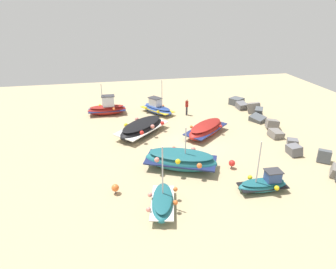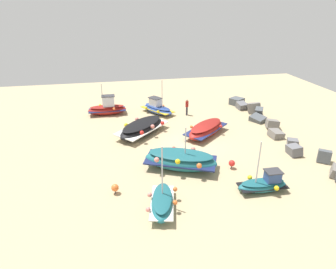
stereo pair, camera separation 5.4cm
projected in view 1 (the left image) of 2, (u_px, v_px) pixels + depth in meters
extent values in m
plane|color=tan|center=(192.00, 143.00, 24.92)|extent=(45.87, 45.87, 0.00)
ellipsoid|color=maroon|center=(206.00, 130.00, 26.32)|extent=(4.59, 4.86, 1.04)
cube|color=navy|center=(206.00, 129.00, 26.30)|extent=(4.50, 4.75, 0.12)
ellipsoid|color=maroon|center=(206.00, 125.00, 26.15)|extent=(4.03, 4.27, 0.20)
sphere|color=orange|center=(191.00, 127.00, 26.13)|extent=(0.27, 0.27, 0.27)
sphere|color=red|center=(221.00, 126.00, 26.27)|extent=(0.27, 0.27, 0.27)
ellipsoid|color=#1E6670|center=(181.00, 161.00, 20.88)|extent=(3.95, 5.55, 1.35)
cube|color=navy|center=(181.00, 160.00, 20.85)|extent=(3.88, 5.36, 0.22)
ellipsoid|color=#1A565F|center=(181.00, 154.00, 20.66)|extent=(3.43, 4.86, 0.30)
cylinder|color=#B7B7BC|center=(186.00, 141.00, 20.16)|extent=(0.08, 0.08, 1.97)
sphere|color=orange|center=(199.00, 166.00, 19.42)|extent=(0.36, 0.36, 0.36)
sphere|color=#EA7F75|center=(193.00, 149.00, 21.56)|extent=(0.36, 0.36, 0.36)
sphere|color=yellow|center=(178.00, 162.00, 19.65)|extent=(0.36, 0.36, 0.36)
sphere|color=red|center=(174.00, 149.00, 21.89)|extent=(0.36, 0.36, 0.36)
sphere|color=#EA7F75|center=(157.00, 160.00, 19.95)|extent=(0.36, 0.36, 0.36)
ellipsoid|color=#1E6670|center=(163.00, 203.00, 16.82)|extent=(3.56, 1.95, 0.84)
cube|color=white|center=(163.00, 202.00, 16.80)|extent=(3.43, 1.96, 0.07)
ellipsoid|color=#1A565F|center=(163.00, 198.00, 16.67)|extent=(3.13, 1.71, 0.14)
cylinder|color=#B7B7BC|center=(163.00, 171.00, 16.33)|extent=(0.08, 0.08, 3.01)
sphere|color=orange|center=(175.00, 189.00, 17.48)|extent=(0.28, 0.28, 0.28)
sphere|color=#EA7F75|center=(150.00, 195.00, 16.96)|extent=(0.28, 0.28, 0.28)
sphere|color=orange|center=(175.00, 203.00, 16.43)|extent=(0.28, 0.28, 0.28)
sphere|color=#EA7F75|center=(149.00, 209.00, 15.94)|extent=(0.28, 0.28, 0.28)
ellipsoid|color=black|center=(142.00, 128.00, 26.47)|extent=(5.40, 5.37, 1.18)
cube|color=white|center=(142.00, 128.00, 26.45)|extent=(5.26, 5.24, 0.20)
ellipsoid|color=black|center=(142.00, 124.00, 26.29)|extent=(4.72, 4.70, 0.27)
sphere|color=red|center=(162.00, 123.00, 26.94)|extent=(0.35, 0.35, 0.35)
sphere|color=#EA7F75|center=(137.00, 119.00, 27.49)|extent=(0.35, 0.35, 0.35)
sphere|color=#EA7F75|center=(153.00, 126.00, 25.69)|extent=(0.35, 0.35, 0.35)
sphere|color=yellow|center=(126.00, 125.00, 26.35)|extent=(0.35, 0.35, 0.35)
sphere|color=red|center=(142.00, 133.00, 24.53)|extent=(0.35, 0.35, 0.35)
ellipsoid|color=maroon|center=(107.00, 110.00, 31.16)|extent=(1.53, 4.01, 0.96)
cube|color=navy|center=(107.00, 110.00, 31.14)|extent=(1.58, 3.85, 0.10)
ellipsoid|color=maroon|center=(107.00, 107.00, 31.00)|extent=(1.34, 3.53, 0.17)
cube|color=silver|center=(108.00, 101.00, 30.79)|extent=(0.88, 1.19, 1.06)
cube|color=#333338|center=(108.00, 96.00, 30.56)|extent=(1.02, 1.39, 0.06)
cylinder|color=#B7B7BC|center=(102.00, 95.00, 30.41)|extent=(0.08, 0.08, 2.39)
sphere|color=yellow|center=(100.00, 105.00, 31.64)|extent=(0.28, 0.28, 0.28)
sphere|color=orange|center=(114.00, 109.00, 30.39)|extent=(0.28, 0.28, 0.28)
ellipsoid|color=#2D4C9E|center=(157.00, 110.00, 31.57)|extent=(4.08, 3.46, 0.81)
cube|color=gold|center=(157.00, 109.00, 31.55)|extent=(3.97, 3.40, 0.11)
ellipsoid|color=navy|center=(157.00, 107.00, 31.44)|extent=(3.58, 3.03, 0.16)
cube|color=silver|center=(155.00, 102.00, 31.46)|extent=(1.42, 1.34, 0.83)
cube|color=#333338|center=(155.00, 98.00, 31.28)|extent=(1.65, 1.55, 0.06)
cylinder|color=#B7B7BC|center=(162.00, 94.00, 30.38)|extent=(0.08, 0.08, 2.94)
sphere|color=yellow|center=(158.00, 112.00, 30.35)|extent=(0.29, 0.29, 0.29)
sphere|color=orange|center=(163.00, 106.00, 32.04)|extent=(0.29, 0.29, 0.29)
sphere|color=yellow|center=(146.00, 108.00, 31.51)|extent=(0.29, 0.29, 0.29)
ellipsoid|color=#1E6670|center=(262.00, 186.00, 18.53)|extent=(1.23, 3.20, 0.66)
cube|color=black|center=(263.00, 185.00, 18.52)|extent=(1.26, 3.07, 0.06)
ellipsoid|color=#1A565F|center=(263.00, 182.00, 18.42)|extent=(1.07, 2.81, 0.11)
cube|color=#2D4784|center=(273.00, 176.00, 18.36)|extent=(0.73, 0.89, 0.66)
cube|color=#333338|center=(274.00, 171.00, 18.21)|extent=(0.85, 1.04, 0.06)
cylinder|color=#B7B7BC|center=(259.00, 163.00, 17.75)|extent=(0.08, 0.08, 2.80)
sphere|color=yellow|center=(250.00, 177.00, 18.96)|extent=(0.31, 0.31, 0.31)
sphere|color=yellow|center=(277.00, 188.00, 17.90)|extent=(0.31, 0.31, 0.31)
cylinder|color=#2D2D38|center=(187.00, 111.00, 31.08)|extent=(0.14, 0.14, 0.92)
cylinder|color=#2D2D38|center=(186.00, 111.00, 30.95)|extent=(0.14, 0.14, 0.92)
cylinder|color=maroon|center=(187.00, 104.00, 30.71)|extent=(0.32, 0.32, 0.59)
sphere|color=tan|center=(187.00, 100.00, 30.54)|extent=(0.22, 0.22, 0.22)
cube|color=#4C5156|center=(236.00, 101.00, 34.18)|extent=(1.80, 1.78, 0.87)
cube|color=slate|center=(241.00, 106.00, 32.83)|extent=(1.28, 1.05, 0.93)
cube|color=slate|center=(254.00, 108.00, 31.68)|extent=(1.68, 1.66, 1.44)
cube|color=#4C5156|center=(259.00, 113.00, 30.50)|extent=(1.36, 1.23, 1.10)
cube|color=#4C5156|center=(257.00, 119.00, 29.42)|extent=(1.81, 1.70, 0.91)
cube|color=slate|center=(272.00, 124.00, 27.86)|extent=(1.63, 1.49, 1.07)
cube|color=slate|center=(276.00, 134.00, 25.95)|extent=(1.28, 1.07, 0.74)
cube|color=slate|center=(292.00, 142.00, 24.48)|extent=(1.43, 1.30, 0.67)
cube|color=slate|center=(294.00, 150.00, 22.91)|extent=(1.21, 1.03, 0.96)
cube|color=#4C5156|center=(324.00, 156.00, 21.84)|extent=(1.17, 1.19, 1.00)
cube|color=slate|center=(336.00, 171.00, 20.20)|extent=(1.50, 1.45, 0.76)
cylinder|color=#3F3F42|center=(116.00, 192.00, 18.32)|extent=(0.08, 0.08, 0.18)
sphere|color=orange|center=(115.00, 188.00, 18.18)|extent=(0.47, 0.47, 0.47)
cylinder|color=#3F3F42|center=(232.00, 167.00, 21.11)|extent=(0.08, 0.08, 0.19)
sphere|color=red|center=(232.00, 163.00, 20.98)|extent=(0.46, 0.46, 0.46)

